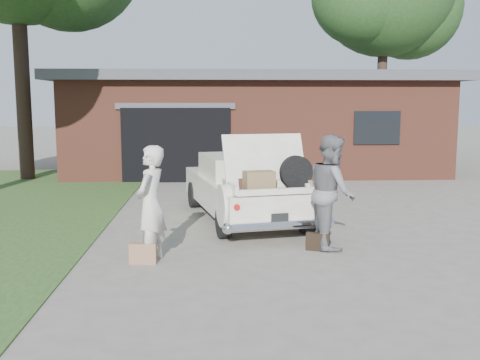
{
  "coord_description": "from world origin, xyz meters",
  "views": [
    {
      "loc": [
        -0.49,
        -8.64,
        2.42
      ],
      "look_at": [
        0.0,
        0.6,
        1.1
      ],
      "focal_mm": 42.0,
      "sensor_mm": 36.0,
      "label": 1
    }
  ],
  "objects": [
    {
      "name": "woman_left",
      "position": [
        -1.38,
        -0.33,
        0.88
      ],
      "size": [
        0.6,
        0.74,
        1.76
      ],
      "primitive_type": "imported",
      "rotation": [
        0.0,
        0.0,
        -1.89
      ],
      "color": "beige",
      "rests_on": "ground"
    },
    {
      "name": "house",
      "position": [
        0.98,
        11.47,
        1.67
      ],
      "size": [
        12.8,
        7.8,
        3.3
      ],
      "color": "brown",
      "rests_on": "ground"
    },
    {
      "name": "suitcase_right",
      "position": [
        1.24,
        0.14,
        0.15
      ],
      "size": [
        0.39,
        0.24,
        0.29
      ],
      "primitive_type": "cube",
      "rotation": [
        0.0,
        0.0,
        -0.35
      ],
      "color": "black",
      "rests_on": "ground"
    },
    {
      "name": "woman_right",
      "position": [
        1.5,
        0.35,
        0.94
      ],
      "size": [
        0.71,
        0.91,
        1.87
      ],
      "primitive_type": "imported",
      "rotation": [
        0.0,
        0.0,
        1.58
      ],
      "color": "slate",
      "rests_on": "ground"
    },
    {
      "name": "suitcase_left",
      "position": [
        -1.5,
        -0.45,
        0.16
      ],
      "size": [
        0.41,
        0.16,
        0.31
      ],
      "primitive_type": "cube",
      "rotation": [
        0.0,
        0.0,
        -0.09
      ],
      "color": "#9E6F50",
      "rests_on": "ground"
    },
    {
      "name": "ground",
      "position": [
        0.0,
        0.0,
        0.0
      ],
      "size": [
        90.0,
        90.0,
        0.0
      ],
      "primitive_type": "plane",
      "color": "gray",
      "rests_on": "ground"
    },
    {
      "name": "sedan",
      "position": [
        0.2,
        2.61,
        0.67
      ],
      "size": [
        2.63,
        4.8,
        1.81
      ],
      "rotation": [
        0.0,
        0.0,
        0.2
      ],
      "color": "white",
      "rests_on": "ground"
    }
  ]
}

